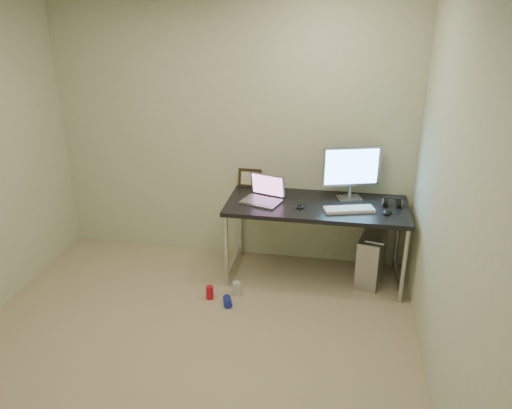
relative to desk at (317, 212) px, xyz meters
name	(u,v)px	position (x,y,z in m)	size (l,w,h in m)	color
floor	(182,360)	(-0.87, -1.39, -0.67)	(3.50, 3.50, 0.00)	tan
wall_back	(231,136)	(-0.87, 0.36, 0.58)	(3.50, 0.02, 2.50)	beige
wall_right	(456,224)	(0.88, -1.39, 0.58)	(0.02, 3.50, 2.50)	beige
desk	(317,212)	(0.00, 0.00, 0.00)	(1.64, 0.72, 0.75)	black
tower_computer	(371,258)	(0.53, 0.01, -0.44)	(0.30, 0.49, 0.50)	#B3B3B7
cable_a	(366,228)	(0.48, 0.31, -0.27)	(0.01, 0.01, 0.70)	black
cable_b	(376,232)	(0.57, 0.29, -0.29)	(0.01, 0.01, 0.72)	black
can_red	(210,293)	(-0.88, -0.56, -0.61)	(0.07, 0.07, 0.12)	red
can_white	(237,289)	(-0.66, -0.46, -0.61)	(0.07, 0.07, 0.13)	silver
can_blue	(227,301)	(-0.70, -0.63, -0.64)	(0.07, 0.07, 0.13)	#1725A0
laptop	(264,195)	(-0.49, -0.01, 0.13)	(0.41, 0.37, 0.24)	#A1A1A8
monitor	(352,169)	(0.29, 0.18, 0.37)	(0.52, 0.21, 0.50)	#A1A1A8
keyboard	(349,209)	(0.29, -0.11, 0.09)	(0.43, 0.14, 0.03)	white
mouse_right	(387,212)	(0.61, -0.12, 0.10)	(0.07, 0.11, 0.04)	black
mouse_left	(300,206)	(-0.14, -0.12, 0.09)	(0.07, 0.11, 0.04)	black
headphones	(392,203)	(0.67, 0.06, 0.11)	(0.16, 0.10, 0.11)	black
picture_frame	(250,178)	(-0.68, 0.33, 0.17)	(0.23, 0.03, 0.18)	black
webcam	(280,183)	(-0.37, 0.28, 0.16)	(0.04, 0.03, 0.11)	silver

